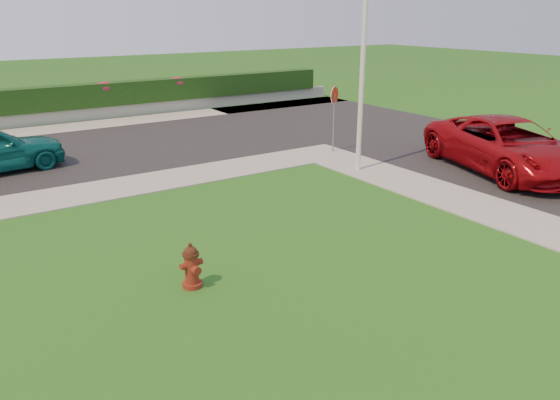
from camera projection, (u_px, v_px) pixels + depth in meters
ground at (316, 317)px, 9.37m from camera, size 120.00×120.00×0.00m
street_right at (524, 163)px, 18.78m from camera, size 8.00×32.00×0.04m
curb_corner at (320, 153)px, 20.11m from camera, size 2.00×2.00×0.04m
sidewalk_beyond at (35, 131)px, 23.81m from camera, size 34.00×2.00×0.04m
retaining_wall at (28, 119)px, 24.90m from camera, size 34.00×0.40×0.60m
hedge at (25, 101)px, 24.70m from camera, size 32.00×0.90×1.10m
fire_hydrant at (192, 267)px, 10.25m from camera, size 0.46×0.43×0.89m
suv_red at (507, 146)px, 17.49m from camera, size 4.53×6.71×1.71m
utility_pole at (362, 83)px, 17.06m from camera, size 0.16×0.16×5.70m
stop_sign at (334, 104)px, 19.75m from camera, size 0.60×0.31×2.45m
flower_clump_e at (104, 88)px, 26.41m from camera, size 1.15×0.74×0.57m
flower_clump_f at (178, 82)px, 28.39m from camera, size 1.15×0.74×0.58m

